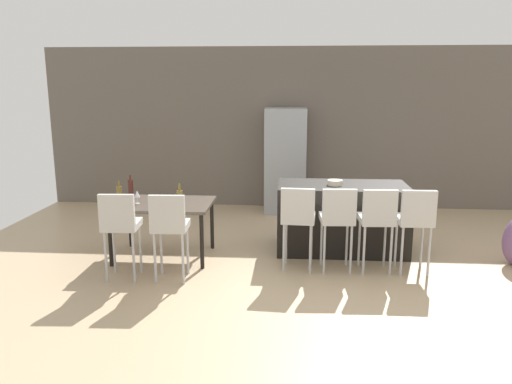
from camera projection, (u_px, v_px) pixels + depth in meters
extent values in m
plane|color=tan|center=(326.00, 265.00, 6.33)|extent=(10.00, 10.00, 0.00)
cube|color=#665B51|center=(317.00, 128.00, 9.11)|extent=(10.00, 0.12, 2.90)
cube|color=black|center=(342.00, 218.00, 6.83)|extent=(1.74, 0.86, 0.92)
cube|color=beige|center=(298.00, 218.00, 6.11)|extent=(0.43, 0.43, 0.08)
cube|color=beige|center=(298.00, 203.00, 5.90)|extent=(0.40, 0.09, 0.36)
cylinder|color=#B2B2B7|center=(286.00, 240.00, 6.36)|extent=(0.03, 0.03, 0.61)
cylinder|color=#B2B2B7|center=(311.00, 241.00, 6.31)|extent=(0.03, 0.03, 0.61)
cylinder|color=#B2B2B7|center=(284.00, 248.00, 6.05)|extent=(0.03, 0.03, 0.61)
cylinder|color=#B2B2B7|center=(310.00, 249.00, 6.00)|extent=(0.03, 0.03, 0.61)
cube|color=beige|center=(337.00, 218.00, 6.07)|extent=(0.42, 0.42, 0.08)
cube|color=beige|center=(339.00, 204.00, 5.86)|extent=(0.40, 0.08, 0.36)
cylinder|color=#B2B2B7|center=(321.00, 241.00, 6.31)|extent=(0.03, 0.03, 0.61)
cylinder|color=#B2B2B7|center=(347.00, 242.00, 6.30)|extent=(0.03, 0.03, 0.61)
cylinder|color=#B2B2B7|center=(324.00, 250.00, 5.99)|extent=(0.03, 0.03, 0.61)
cylinder|color=#B2B2B7|center=(351.00, 250.00, 5.99)|extent=(0.03, 0.03, 0.61)
cube|color=beige|center=(376.00, 219.00, 6.04)|extent=(0.42, 0.42, 0.08)
cube|color=beige|center=(380.00, 205.00, 5.83)|extent=(0.40, 0.08, 0.36)
cylinder|color=#B2B2B7|center=(359.00, 242.00, 6.27)|extent=(0.03, 0.03, 0.61)
cylinder|color=#B2B2B7|center=(385.00, 242.00, 6.26)|extent=(0.03, 0.03, 0.61)
cylinder|color=#B2B2B7|center=(364.00, 251.00, 5.96)|extent=(0.03, 0.03, 0.61)
cylinder|color=#B2B2B7|center=(391.00, 251.00, 5.95)|extent=(0.03, 0.03, 0.61)
cube|color=beige|center=(414.00, 220.00, 6.01)|extent=(0.41, 0.41, 0.08)
cube|color=beige|center=(419.00, 206.00, 5.79)|extent=(0.40, 0.07, 0.36)
cylinder|color=#B2B2B7|center=(396.00, 243.00, 6.24)|extent=(0.03, 0.03, 0.61)
cylinder|color=#B2B2B7|center=(422.00, 243.00, 6.23)|extent=(0.03, 0.03, 0.61)
cylinder|color=#B2B2B7|center=(402.00, 251.00, 5.93)|extent=(0.03, 0.03, 0.61)
cylinder|color=#B2B2B7|center=(429.00, 252.00, 5.91)|extent=(0.03, 0.03, 0.61)
cube|color=#4C4238|center=(163.00, 204.00, 6.50)|extent=(1.28, 0.90, 0.04)
cylinder|color=black|center=(130.00, 222.00, 7.00)|extent=(0.05, 0.05, 0.70)
cylinder|color=black|center=(212.00, 224.00, 6.92)|extent=(0.05, 0.05, 0.70)
cylinder|color=black|center=(110.00, 239.00, 6.24)|extent=(0.05, 0.05, 0.70)
cylinder|color=black|center=(202.00, 241.00, 6.16)|extent=(0.05, 0.05, 0.70)
cube|color=beige|center=(122.00, 225.00, 5.81)|extent=(0.42, 0.42, 0.08)
cube|color=beige|center=(117.00, 210.00, 5.59)|extent=(0.40, 0.08, 0.36)
cylinder|color=#B2B2B7|center=(114.00, 248.00, 6.04)|extent=(0.03, 0.03, 0.61)
cylinder|color=#B2B2B7|center=(140.00, 249.00, 6.03)|extent=(0.03, 0.03, 0.61)
cylinder|color=#B2B2B7|center=(106.00, 257.00, 5.73)|extent=(0.03, 0.03, 0.61)
cylinder|color=#B2B2B7|center=(134.00, 258.00, 5.72)|extent=(0.03, 0.03, 0.61)
cube|color=beige|center=(171.00, 226.00, 5.76)|extent=(0.42, 0.42, 0.08)
cube|color=beige|center=(167.00, 211.00, 5.55)|extent=(0.40, 0.08, 0.36)
cylinder|color=#B2B2B7|center=(161.00, 250.00, 6.00)|extent=(0.03, 0.03, 0.61)
cylinder|color=#B2B2B7|center=(188.00, 250.00, 5.99)|extent=(0.03, 0.03, 0.61)
cylinder|color=#B2B2B7|center=(155.00, 259.00, 5.69)|extent=(0.03, 0.03, 0.61)
cylinder|color=#B2B2B7|center=(183.00, 259.00, 5.68)|extent=(0.03, 0.03, 0.61)
cylinder|color=#471E19|center=(131.00, 188.00, 6.87)|extent=(0.07, 0.07, 0.22)
cylinder|color=#471E19|center=(130.00, 178.00, 6.84)|extent=(0.03, 0.03, 0.06)
cylinder|color=brown|center=(180.00, 199.00, 6.20)|extent=(0.08, 0.08, 0.22)
cylinder|color=brown|center=(179.00, 187.00, 6.17)|extent=(0.03, 0.03, 0.09)
cylinder|color=brown|center=(119.00, 194.00, 6.50)|extent=(0.07, 0.07, 0.21)
cylinder|color=brown|center=(119.00, 184.00, 6.47)|extent=(0.02, 0.02, 0.07)
cylinder|color=silver|center=(138.00, 203.00, 6.44)|extent=(0.06, 0.06, 0.00)
cylinder|color=silver|center=(138.00, 200.00, 6.44)|extent=(0.01, 0.01, 0.08)
cone|color=silver|center=(137.00, 194.00, 6.42)|extent=(0.07, 0.07, 0.09)
cylinder|color=silver|center=(168.00, 208.00, 6.21)|extent=(0.06, 0.06, 0.00)
cylinder|color=silver|center=(168.00, 205.00, 6.20)|extent=(0.01, 0.01, 0.08)
cone|color=silver|center=(168.00, 198.00, 6.19)|extent=(0.07, 0.07, 0.09)
cube|color=#939699|center=(285.00, 160.00, 8.83)|extent=(0.72, 0.68, 1.84)
cylinder|color=beige|center=(335.00, 183.00, 6.70)|extent=(0.20, 0.20, 0.07)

